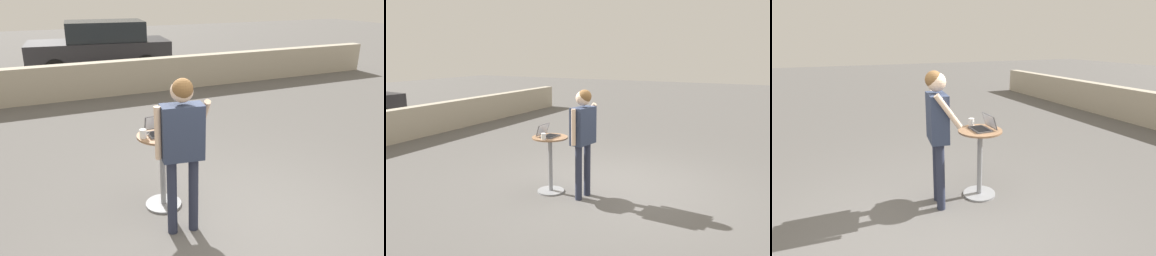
% 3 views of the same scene
% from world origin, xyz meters
% --- Properties ---
extents(ground_plane, '(50.00, 50.00, 0.00)m').
position_xyz_m(ground_plane, '(0.00, 0.00, 0.00)').
color(ground_plane, '#5B5956').
extents(pavement_kerb, '(16.77, 0.35, 0.88)m').
position_xyz_m(pavement_kerb, '(0.00, 6.50, 0.44)').
color(pavement_kerb, '#B2A893').
rests_on(pavement_kerb, ground_plane).
extents(cafe_table, '(0.60, 0.60, 0.97)m').
position_xyz_m(cafe_table, '(-0.59, 0.91, 0.58)').
color(cafe_table, gray).
rests_on(cafe_table, ground_plane).
extents(laptop, '(0.33, 0.29, 0.21)m').
position_xyz_m(laptop, '(-0.59, 0.96, 1.01)').
color(laptop, '#515156').
rests_on(laptop, cafe_table).
extents(coffee_mug, '(0.12, 0.08, 0.11)m').
position_xyz_m(coffee_mug, '(-0.83, 0.89, 1.02)').
color(coffee_mug, white).
rests_on(coffee_mug, cafe_table).
extents(standing_person, '(0.61, 0.36, 1.79)m').
position_xyz_m(standing_person, '(-0.58, 0.30, 1.16)').
color(standing_person, '#282D42').
rests_on(standing_person, ground_plane).
extents(parked_car_near_street, '(4.51, 2.29, 1.68)m').
position_xyz_m(parked_car_near_street, '(0.27, 9.18, 0.86)').
color(parked_car_near_street, black).
rests_on(parked_car_near_street, ground_plane).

